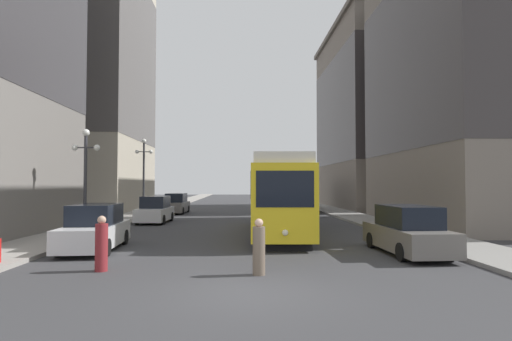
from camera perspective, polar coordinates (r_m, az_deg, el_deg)
The scene contains 15 objects.
ground_plane at distance 10.34m, azimuth -0.75°, elevation -16.57°, with size 200.00×200.00×0.00m, color #38383A.
sidewalk_left at distance 50.79m, azimuth -12.05°, elevation -4.79°, with size 2.98×120.00×0.15m, color gray.
sidewalk_right at distance 50.89m, azimuth 8.03°, elevation -4.81°, with size 2.98×120.00×0.15m, color gray.
streetcar at distance 22.21m, azimuth 2.83°, elevation -3.28°, with size 3.12×13.26×3.89m.
transit_bus at distance 41.97m, azimuth 5.46°, elevation -2.87°, with size 2.78×11.77×3.45m.
parked_car_left_near at distance 17.85m, azimuth -21.34°, elevation -7.51°, with size 2.08×4.88×1.82m.
parked_car_left_mid at distance 29.18m, azimuth -13.76°, elevation -5.39°, with size 2.02×4.33×1.82m.
parked_car_right_far at distance 16.67m, azimuth 20.16°, elevation -7.92°, with size 1.97×4.91×1.82m.
parked_car_left_far at distance 38.45m, azimuth -10.97°, elevation -4.57°, with size 2.00×5.00×1.82m.
pedestrian_crossing_near at distance 13.48m, azimuth -20.58°, elevation -9.66°, with size 0.37×0.37×1.67m.
pedestrian_crossing_far at distance 12.13m, azimuth 0.40°, elevation -10.75°, with size 0.36×0.36×1.62m.
lamp_post_left_near at distance 22.21m, azimuth -22.50°, elevation 0.76°, with size 1.41×0.36×5.24m.
lamp_post_left_far at distance 34.23m, azimuth -15.25°, elevation 0.65°, with size 1.41×0.36×6.14m.
building_left_midblock at distance 46.11m, azimuth -22.03°, elevation 13.32°, with size 10.81×15.58×28.44m.
building_right_corner at distance 49.96m, azimuth 17.57°, elevation 7.15°, with size 13.11×19.35×20.33m.
Camera 1 is at (-0.27, -10.00, 2.60)m, focal length 28.94 mm.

